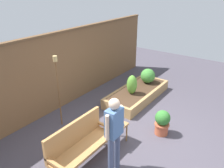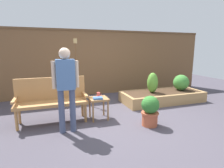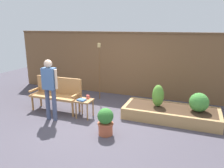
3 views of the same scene
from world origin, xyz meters
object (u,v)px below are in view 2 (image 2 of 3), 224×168
Objects in this scene: shrub_far_corner at (181,82)px; person_by_bench at (66,83)px; garden_bench at (52,97)px; book_on_table at (98,98)px; cup_on_table at (98,94)px; side_table at (99,102)px; potted_boxwood at (150,110)px; shrub_near_bench at (153,83)px; tiki_torch at (76,60)px.

shrub_far_corner is 3.71m from person_by_bench.
book_on_table is (0.94, -0.27, -0.05)m from garden_bench.
person_by_bench is (-0.75, -0.58, 0.41)m from cup_on_table.
garden_bench is 7.19× the size of book_on_table.
side_table is 0.78× the size of potted_boxwood.
cup_on_table is 0.19× the size of potted_boxwood.
shrub_near_bench is 1.22× the size of shrub_far_corner.
book_on_table is at bearing -156.85° from shrub_near_bench.
garden_bench is 2.50× the size of shrub_near_bench.
cup_on_table is 1.84m from shrub_near_bench.
tiki_torch is at bearing 99.27° from side_table.
person_by_bench is at bearing 171.18° from potted_boxwood.
garden_bench reaches higher than shrub_far_corner.
side_table is 0.13m from book_on_table.
shrub_near_bench is at bearing 31.03° from book_on_table.
shrub_far_corner reaches higher than book_on_table.
shrub_far_corner is 0.30× the size of person_by_bench.
person_by_bench is (-0.72, -0.44, 0.54)m from side_table.
book_on_table is at bearing 28.31° from person_by_bench.
garden_bench is at bearing 171.67° from book_on_table.
tiki_torch is (-0.21, 1.60, 0.74)m from book_on_table.
side_table is at bearing -11.28° from garden_bench.
shrub_near_bench reaches higher than cup_on_table.
cup_on_table is 0.24× the size of shrub_far_corner.
shrub_far_corner is 0.26× the size of tiki_torch.
shrub_far_corner is at bearing 14.14° from side_table.
tiki_torch is (-3.03, 0.82, 0.70)m from shrub_far_corner.
garden_bench reaches higher than cup_on_table.
shrub_near_bench is at bearing 24.60° from person_by_bench.
person_by_bench is at bearing -155.40° from shrub_near_bench.
garden_bench is 3.79m from shrub_far_corner.
garden_bench is 3.06× the size of shrub_far_corner.
shrub_near_bench reaches higher than book_on_table.
garden_bench is at bearing 168.72° from side_table.
cup_on_table is 1.04m from person_by_bench.
cup_on_table is 0.23m from book_on_table.
shrub_far_corner is (1.00, 0.00, -0.05)m from shrub_near_bench.
potted_boxwood is (1.86, -0.89, -0.22)m from garden_bench.
cup_on_table is at bearing -168.39° from shrub_far_corner.
side_table is at bearing -165.86° from shrub_far_corner.
side_table is at bearing -80.73° from tiki_torch.
book_on_table is 2.93m from shrub_far_corner.
garden_bench reaches higher than shrub_near_bench.
cup_on_table is 0.06× the size of tiki_torch.
potted_boxwood is 1.07× the size of shrub_near_bench.
cup_on_table is 1.20m from potted_boxwood.
garden_bench is at bearing -118.51° from tiki_torch.
potted_boxwood is (0.85, -0.83, -0.20)m from cup_on_table.
book_on_table is 1.98m from shrub_near_bench.
tiki_torch is at bearing 117.10° from potted_boxwood.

